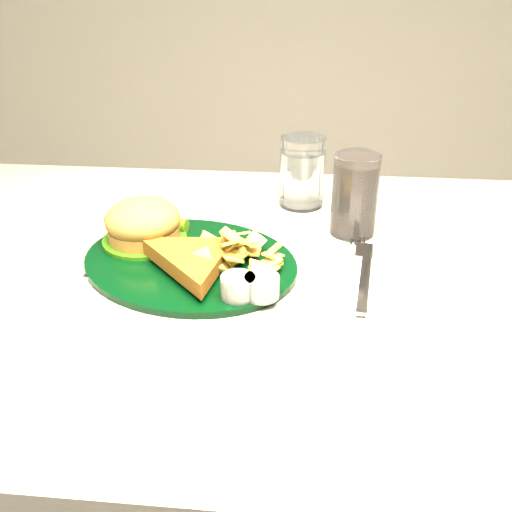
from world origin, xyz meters
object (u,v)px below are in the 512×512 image
(dinner_plate, at_px, (189,243))
(fork_napkin, at_px, (364,280))
(water_glass, at_px, (302,172))
(cola_glass, at_px, (355,195))
(table, at_px, (245,456))

(dinner_plate, height_order, fork_napkin, dinner_plate)
(water_glass, relative_size, cola_glass, 0.94)
(water_glass, bearing_deg, fork_napkin, -71.16)
(fork_napkin, bearing_deg, table, 177.06)
(dinner_plate, bearing_deg, fork_napkin, 15.88)
(table, xyz_separation_m, water_glass, (0.08, 0.24, 0.44))
(dinner_plate, distance_m, water_glass, 0.28)
(dinner_plate, relative_size, water_glass, 2.60)
(water_glass, height_order, fork_napkin, water_glass)
(cola_glass, bearing_deg, table, -140.95)
(dinner_plate, distance_m, fork_napkin, 0.25)
(dinner_plate, distance_m, cola_glass, 0.27)
(cola_glass, bearing_deg, water_glass, 127.80)
(table, bearing_deg, water_glass, 72.21)
(cola_glass, xyz_separation_m, fork_napkin, (0.01, -0.16, -0.06))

